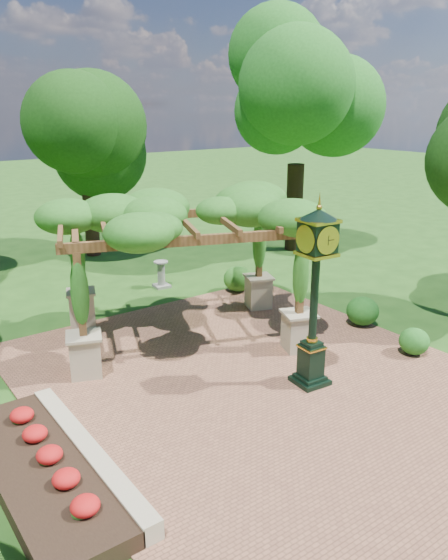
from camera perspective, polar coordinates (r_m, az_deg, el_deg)
ground at (r=12.78m, az=6.79°, el=-12.26°), size 120.00×120.00×0.00m
brick_plaza at (r=13.42m, az=3.85°, el=-10.51°), size 10.00×12.00×0.04m
border_wall at (r=10.94m, az=-14.01°, el=-17.21°), size 0.35×5.00×0.40m
flower_bed at (r=10.73m, az=-18.67°, el=-18.58°), size 1.50×5.00×0.36m
pedestal_clock at (r=12.45m, az=9.51°, el=-0.23°), size 0.92×0.92×4.29m
pergola at (r=14.81m, az=-4.42°, el=5.98°), size 7.50×6.08×4.08m
sundial at (r=19.98m, az=-6.57°, el=0.43°), size 0.59×0.59×0.98m
shrub_front at (r=15.41m, az=19.25°, el=-6.06°), size 1.05×1.05×0.72m
shrub_mid at (r=16.91m, az=14.28°, el=-3.16°), size 1.23×1.23×0.87m
shrub_back at (r=19.33m, az=1.45°, el=0.13°), size 1.18×1.18×0.91m
tree_north at (r=24.21m, az=-14.28°, el=13.56°), size 4.13×4.13×6.96m
tree_east_far at (r=24.66m, az=7.83°, el=18.84°), size 4.61×4.61×10.00m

